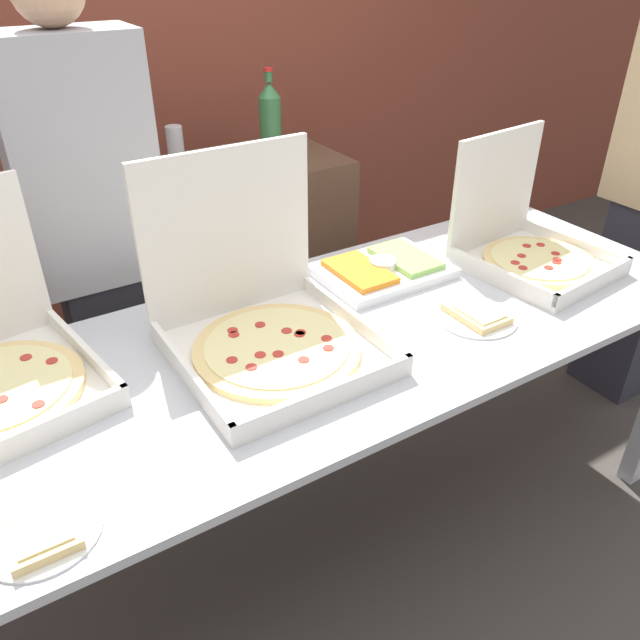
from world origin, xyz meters
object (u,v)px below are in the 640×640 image
pizza_box_far_right (264,319)px  soda_can_silver (175,142)px  paper_plate_front_left (476,315)px  person_guest_cap (100,253)px  paper_plate_front_center (41,528)px  veggie_tray (383,269)px  pizza_box_far_left (528,244)px  soda_bottle (270,118)px

pizza_box_far_right → soda_can_silver: pizza_box_far_right is taller
paper_plate_front_left → person_guest_cap: (-0.82, 0.84, 0.06)m
paper_plate_front_center → person_guest_cap: size_ratio=0.12×
veggie_tray → soda_can_silver: size_ratio=3.24×
paper_plate_front_center → person_guest_cap: 1.04m
paper_plate_front_left → veggie_tray: size_ratio=0.58×
paper_plate_front_center → pizza_box_far_left: bearing=10.7°
soda_bottle → person_guest_cap: person_guest_cap is taller
pizza_box_far_right → paper_plate_front_left: pizza_box_far_right is taller
pizza_box_far_right → veggie_tray: 0.54m
paper_plate_front_center → person_guest_cap: person_guest_cap is taller
soda_can_silver → person_guest_cap: person_guest_cap is taller
paper_plate_front_center → veggie_tray: 1.23m
paper_plate_front_center → veggie_tray: size_ratio=0.54×
pizza_box_far_right → veggie_tray: size_ratio=1.26×
soda_bottle → person_guest_cap: (-0.80, -0.34, -0.25)m
pizza_box_far_left → veggie_tray: 0.49m
veggie_tray → person_guest_cap: bearing=147.3°
person_guest_cap → paper_plate_front_center: bearing=68.4°
pizza_box_far_right → veggie_tray: pizza_box_far_right is taller
soda_bottle → soda_can_silver: soda_bottle is taller
pizza_box_far_right → soda_bottle: size_ratio=1.55×
pizza_box_far_left → veggie_tray: bearing=151.5°
person_guest_cap → veggie_tray: bearing=147.3°
pizza_box_far_left → veggie_tray: (-0.45, 0.18, -0.05)m
pizza_box_far_left → paper_plate_front_left: pizza_box_far_left is taller
pizza_box_far_right → paper_plate_front_center: size_ratio=2.31×
paper_plate_front_center → veggie_tray: (1.13, 0.48, 0.01)m
paper_plate_front_left → soda_can_silver: bearing=105.2°
pizza_box_far_left → pizza_box_far_right: size_ratio=0.91×
soda_bottle → soda_can_silver: size_ratio=2.64×
paper_plate_front_left → paper_plate_front_center: same height
pizza_box_far_right → soda_can_silver: bearing=79.1°
pizza_box_far_left → soda_bottle: (-0.40, 1.01, 0.24)m
pizza_box_far_right → soda_bottle: soda_bottle is taller
veggie_tray → paper_plate_front_center: bearing=-156.9°
pizza_box_far_right → person_guest_cap: 0.69m
soda_can_silver → soda_bottle: bearing=-23.9°
veggie_tray → pizza_box_far_left: bearing=-22.5°
paper_plate_front_left → paper_plate_front_center: 1.21m
soda_can_silver → person_guest_cap: size_ratio=0.07×
pizza_box_far_left → paper_plate_front_center: (-1.58, -0.30, -0.06)m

